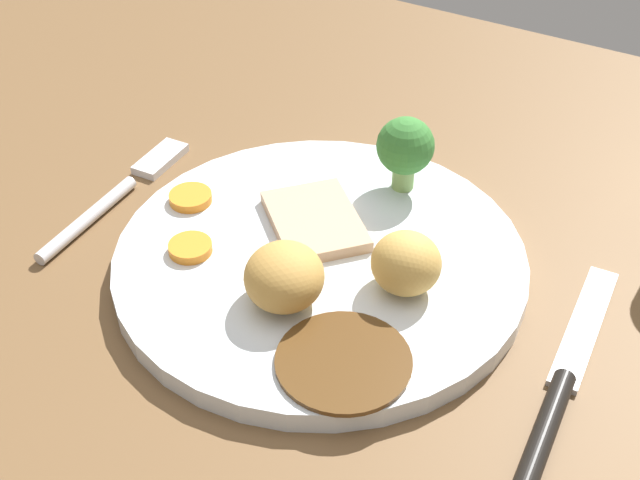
{
  "coord_description": "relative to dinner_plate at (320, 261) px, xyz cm",
  "views": [
    {
      "loc": [
        23.66,
        -31.92,
        39.03
      ],
      "look_at": [
        3.34,
        2.99,
        6.0
      ],
      "focal_mm": 48.07,
      "sensor_mm": 36.0,
      "label": 1
    }
  ],
  "objects": [
    {
      "name": "dining_table",
      "position": [
        -3.34,
        -2.99,
        -2.5
      ],
      "size": [
        120.0,
        84.0,
        3.6
      ],
      "primitive_type": "cube",
      "color": "brown",
      "rests_on": "ground"
    },
    {
      "name": "carrot_coin_front",
      "position": [
        -10.1,
        0.26,
        1.0
      ],
      "size": [
        2.84,
        2.84,
        0.59
      ],
      "primitive_type": "cylinder",
      "color": "orange",
      "rests_on": "dinner_plate"
    },
    {
      "name": "carrot_coin_back",
      "position": [
        -6.96,
        -3.93,
        1.0
      ],
      "size": [
        2.71,
        2.71,
        0.59
      ],
      "primitive_type": "cylinder",
      "color": "orange",
      "rests_on": "dinner_plate"
    },
    {
      "name": "dinner_plate",
      "position": [
        0.0,
        0.0,
        0.0
      ],
      "size": [
        25.54,
        25.54,
        1.4
      ],
      "primitive_type": "cylinder",
      "color": "white",
      "rests_on": "dining_table"
    },
    {
      "name": "gravy_pool",
      "position": [
        5.71,
        -7.3,
        0.85
      ],
      "size": [
        7.4,
        7.4,
        0.3
      ],
      "primitive_type": "cylinder",
      "color": "#563819",
      "rests_on": "dinner_plate"
    },
    {
      "name": "roast_potato_left",
      "position": [
        5.86,
        -0.21,
        2.54
      ],
      "size": [
        5.83,
        5.82,
        3.67
      ],
      "primitive_type": "ellipsoid",
      "rotation": [
        0.0,
        0.0,
        5.58
      ],
      "color": "tan",
      "rests_on": "dinner_plate"
    },
    {
      "name": "fork",
      "position": [
        -15.91,
        -0.38,
        -0.31
      ],
      "size": [
        2.24,
        15.3,
        0.9
      ],
      "rotation": [
        0.0,
        0.0,
        1.62
      ],
      "color": "silver",
      "rests_on": "dining_table"
    },
    {
      "name": "knife",
      "position": [
        16.2,
        -2.47,
        -0.25
      ],
      "size": [
        2.56,
        18.55,
        1.2
      ],
      "rotation": [
        0.0,
        0.0,
        1.63
      ],
      "color": "black",
      "rests_on": "dining_table"
    },
    {
      "name": "meat_slice_main",
      "position": [
        -1.62,
        2.13,
        1.1
      ],
      "size": [
        8.93,
        8.81,
        0.8
      ],
      "primitive_type": "cube",
      "rotation": [
        0.0,
        0.0,
        5.54
      ],
      "color": "tan",
      "rests_on": "dinner_plate"
    },
    {
      "name": "broccoli_floret",
      "position": [
        1.34,
        8.85,
        3.82
      ],
      "size": [
        3.86,
        3.86,
        5.22
      ],
      "color": "#8CB766",
      "rests_on": "dinner_plate"
    },
    {
      "name": "roast_potato_right",
      "position": [
        0.37,
        -4.67,
        2.47
      ],
      "size": [
        6.39,
        6.55,
        3.54
      ],
      "primitive_type": "ellipsoid",
      "rotation": [
        0.0,
        0.0,
        3.62
      ],
      "color": "#BC8C42",
      "rests_on": "dinner_plate"
    }
  ]
}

